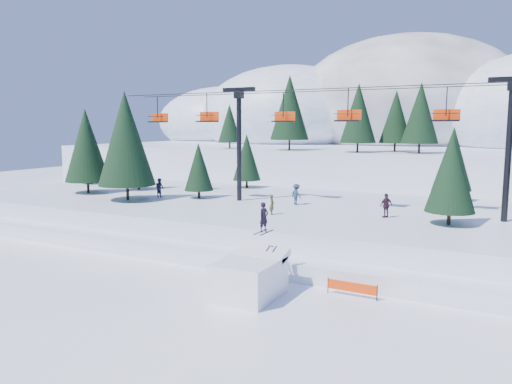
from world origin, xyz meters
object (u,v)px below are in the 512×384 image
at_px(jump_kicker, 250,276).
at_px(banner_far, 445,287).
at_px(banner_near, 352,287).
at_px(chairlift, 345,126).

relative_size(jump_kicker, banner_far, 1.92).
relative_size(jump_kicker, banner_near, 1.77).
xyz_separation_m(chairlift, banner_far, (9.53, -11.47, -8.78)).
height_order(banner_near, banner_far, same).
bearing_deg(chairlift, jump_kicker, -90.13).
bearing_deg(banner_far, banner_near, -152.38).
xyz_separation_m(banner_near, banner_far, (4.55, 2.38, 0.00)).
height_order(jump_kicker, chairlift, chairlift).
height_order(jump_kicker, banner_far, jump_kicker).
distance_m(jump_kicker, banner_near, 5.65).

